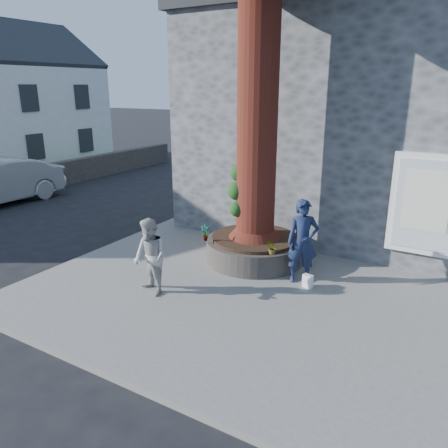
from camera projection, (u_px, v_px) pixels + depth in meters
The scene contains 14 objects.
ground at pixel (178, 288), 9.31m from camera, with size 120.00×120.00×0.00m, color black.
pavement at pixel (262, 284), 9.39m from camera, with size 9.00×8.00×0.12m, color slate.
yellow_line at pixel (108, 248), 11.61m from camera, with size 0.10×30.00×0.01m, color yellow.
stone_shop at pixel (385, 120), 13.05m from camera, with size 10.30×8.30×6.30m.
planter at pixel (254, 248), 10.44m from camera, with size 2.30×2.30×0.60m.
cottage_far at pixel (11, 93), 22.74m from camera, with size 7.30×7.40×8.75m.
man at pixel (303, 242), 9.13m from camera, with size 0.65×0.43×1.80m, color #16203D.
woman at pixel (150, 257), 8.61m from camera, with size 0.76×0.59×1.55m, color #A9A7A2.
shopping_bag at pixel (308, 281), 9.05m from camera, with size 0.20×0.12×0.28m, color white.
a_board_sign at pixel (30, 186), 16.62m from camera, with size 0.55×0.36×1.00m, color #0E3512.
plant_a at pixel (205, 233), 10.01m from camera, with size 0.20×0.13×0.37m, color gray.
plant_b at pixel (302, 224), 10.57m from camera, with size 0.24×0.24×0.44m, color gray.
plant_c at pixel (302, 226), 10.58m from camera, with size 0.18×0.18×0.33m, color gray.
plant_d at pixel (272, 248), 9.20m from camera, with size 0.25×0.22×0.27m, color gray.
Camera 1 is at (5.14, -6.79, 4.12)m, focal length 35.00 mm.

